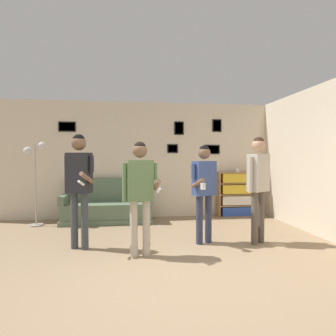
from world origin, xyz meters
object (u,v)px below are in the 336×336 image
at_px(bookshelf, 236,194).
at_px(person_watcher_holding_cup, 204,184).
at_px(drinking_cup, 237,170).
at_px(person_player_foreground_center, 140,187).
at_px(person_spectator_near_bookshelf, 258,178).
at_px(couch, 108,208).
at_px(floor_lamp, 35,165).
at_px(person_player_foreground_left, 79,178).

xyz_separation_m(bookshelf, person_watcher_holding_cup, (-1.32, -2.11, 0.45)).
distance_m(bookshelf, drinking_cup, 0.58).
height_order(person_player_foreground_center, person_spectator_near_bookshelf, person_spectator_near_bookshelf).
distance_m(couch, person_watcher_holding_cup, 2.64).
xyz_separation_m(floor_lamp, person_spectator_near_bookshelf, (3.98, -1.80, -0.18)).
xyz_separation_m(couch, person_watcher_holding_cup, (1.68, -1.92, 0.68)).
relative_size(floor_lamp, person_spectator_near_bookshelf, 0.99).
distance_m(person_player_foreground_left, person_watcher_holding_cup, 1.97).
relative_size(person_player_foreground_left, person_player_foreground_center, 1.08).
bearing_deg(person_player_foreground_center, floor_lamp, 133.02).
bearing_deg(person_player_foreground_left, floor_lamp, 123.53).
bearing_deg(drinking_cup, person_watcher_holding_cup, -122.49).
bearing_deg(person_player_foreground_center, couch, 104.31).
height_order(couch, person_player_foreground_left, person_player_foreground_left).
xyz_separation_m(person_player_foreground_center, person_spectator_near_bookshelf, (1.93, 0.40, 0.08)).
bearing_deg(person_spectator_near_bookshelf, person_player_foreground_left, 178.51).
relative_size(person_player_foreground_center, person_spectator_near_bookshelf, 0.94).
distance_m(couch, bookshelf, 3.01).
bearing_deg(person_spectator_near_bookshelf, person_watcher_holding_cup, 171.97).
bearing_deg(floor_lamp, bookshelf, 5.53).
bearing_deg(person_spectator_near_bookshelf, bookshelf, 78.68).
height_order(person_spectator_near_bookshelf, drinking_cup, person_spectator_near_bookshelf).
xyz_separation_m(person_player_foreground_left, person_spectator_near_bookshelf, (2.84, -0.07, -0.02)).
bearing_deg(bookshelf, person_spectator_near_bookshelf, -101.32).
bearing_deg(couch, bookshelf, 3.67).
xyz_separation_m(person_watcher_holding_cup, drinking_cup, (1.34, 2.11, 0.12)).
relative_size(person_player_foreground_left, person_spectator_near_bookshelf, 1.01).
xyz_separation_m(person_spectator_near_bookshelf, drinking_cup, (0.47, 2.23, 0.03)).
relative_size(person_player_foreground_left, drinking_cup, 19.38).
relative_size(bookshelf, drinking_cup, 11.64).
bearing_deg(floor_lamp, person_player_foreground_left, -56.47).
relative_size(bookshelf, person_player_foreground_center, 0.65).
bearing_deg(person_player_foreground_center, person_watcher_holding_cup, 26.26).
relative_size(bookshelf, person_watcher_holding_cup, 0.66).
relative_size(person_player_foreground_center, person_watcher_holding_cup, 1.01).
bearing_deg(couch, floor_lamp, -170.62).
relative_size(person_player_foreground_left, person_watcher_holding_cup, 1.10).
height_order(person_player_foreground_center, drinking_cup, person_player_foreground_center).
height_order(bookshelf, person_spectator_near_bookshelf, person_spectator_near_bookshelf).
xyz_separation_m(bookshelf, drinking_cup, (0.03, -0.00, 0.58)).
bearing_deg(person_spectator_near_bookshelf, person_player_foreground_center, -168.27).
relative_size(couch, bookshelf, 1.83).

